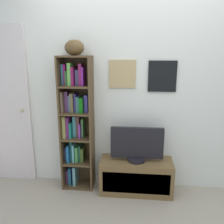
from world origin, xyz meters
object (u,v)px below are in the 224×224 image
Objects in this scene: bookshelf at (76,123)px; football at (74,48)px; tv_stand at (136,176)px; television at (137,145)px; door at (1,106)px.

bookshelf is 0.88m from football.
tv_stand is at bearing -6.15° from bookshelf.
bookshelf is at bearing 173.94° from television.
television is (0.75, -0.08, -0.23)m from bookshelf.
football is (0.02, -0.03, 0.88)m from bookshelf.
football is 1.68m from tv_stand.
bookshelf is 2.63× the size of television.
television is 1.78m from door.
football is at bearing 175.95° from tv_stand.
tv_stand is at bearing -90.00° from television.
television is at bearing -5.16° from door.
tv_stand is 1.39× the size of television.
tv_stand is at bearing -5.20° from door.
door is (-1.73, 0.16, 0.79)m from tv_stand.
tv_stand is 1.91m from door.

